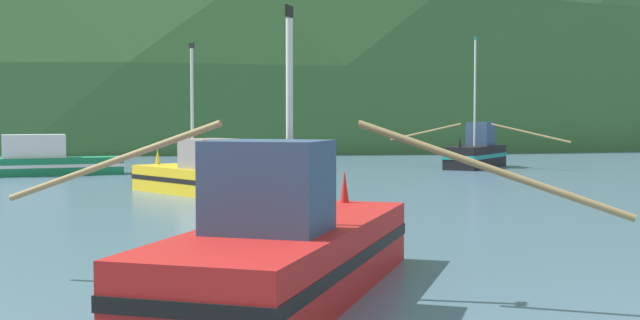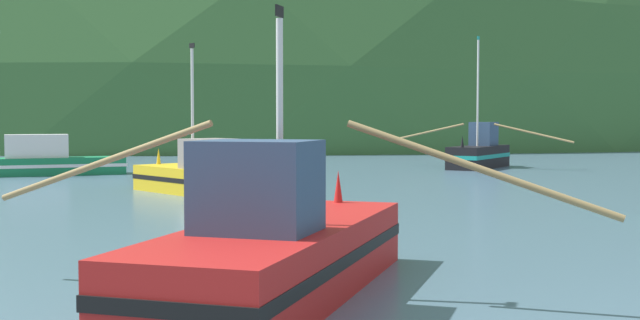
# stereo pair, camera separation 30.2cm
# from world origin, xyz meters

# --- Properties ---
(hill_far_center) EXTENTS (219.95, 175.96, 106.61)m
(hill_far_center) POSITION_xyz_m (19.16, 151.40, 0.00)
(hill_far_center) COLOR #386633
(hill_far_center) RESTS_ON ground
(hill_mid_left) EXTENTS (122.41, 97.93, 98.59)m
(hill_mid_left) POSITION_xyz_m (48.20, 231.04, 0.00)
(hill_mid_left) COLOR #2D562D
(hill_mid_left) RESTS_ON ground
(hill_far_right) EXTENTS (190.94, 152.75, 60.85)m
(hill_far_right) POSITION_xyz_m (20.41, 182.80, 0.00)
(hill_far_right) COLOR #386633
(hill_far_right) RESTS_ON ground
(hill_mid_right) EXTENTS (119.93, 95.95, 36.74)m
(hill_mid_right) POSITION_xyz_m (64.33, 166.99, 0.00)
(hill_mid_right) COLOR #47703D
(hill_mid_right) RESTS_ON ground
(fishing_boat_green) EXTENTS (11.91, 3.43, 7.61)m
(fishing_boat_green) POSITION_xyz_m (-11.57, 44.76, 0.69)
(fishing_boat_green) COLOR #197A47
(fishing_boat_green) RESTS_ON ground
(fishing_boat_red) EXTENTS (9.96, 8.59, 5.04)m
(fishing_boat_red) POSITION_xyz_m (-2.79, 12.91, 0.81)
(fishing_boat_red) COLOR red
(fishing_boat_red) RESTS_ON ground
(fishing_boat_yellow) EXTENTS (5.40, 7.35, 6.11)m
(fishing_boat_yellow) POSITION_xyz_m (-2.71, 32.32, 0.74)
(fishing_boat_yellow) COLOR gold
(fishing_boat_yellow) RESTS_ON ground
(fishing_boat_black) EXTENTS (8.46, 7.85, 7.96)m
(fishing_boat_black) POSITION_xyz_m (15.05, 45.97, 0.91)
(fishing_boat_black) COLOR black
(fishing_boat_black) RESTS_ON ground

